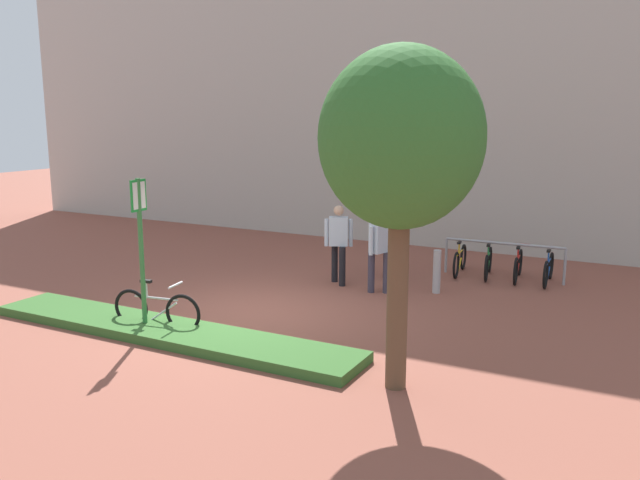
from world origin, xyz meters
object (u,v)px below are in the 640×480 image
Objects in this scene: bike_rack_cluster at (503,263)px; person_suited_dark at (389,234)px; person_casual_tan at (379,246)px; bollard_steel at (437,272)px; parking_sign_post at (140,233)px; tree_sidewalk at (401,141)px; bike_at_sign at (157,309)px; person_shirt_blue at (339,239)px.

person_suited_dark is (-2.32, -1.07, 0.64)m from bike_rack_cluster.
bollard_steel is at bearing 26.81° from person_casual_tan.
parking_sign_post is at bearing -125.01° from bike_rack_cluster.
bike_rack_cluster is (-0.03, 6.66, -2.95)m from tree_sidewalk.
bike_at_sign reaches higher than bike_rack_cluster.
person_suited_dark is 1.00× the size of person_casual_tan.
person_shirt_blue is (1.42, 4.16, 0.63)m from bike_at_sign.
parking_sign_post is at bearing 178.02° from tree_sidewalk.
bike_rack_cluster is 1.55× the size of person_casual_tan.
bollard_steel is at bearing 52.24° from parking_sign_post.
tree_sidewalk reaches higher than bike_at_sign.
tree_sidewalk is 5.00× the size of bollard_steel.
bike_at_sign is at bearing 69.43° from parking_sign_post.
bike_at_sign is at bearing -125.43° from bike_rack_cluster.
person_suited_dark reaches higher than bike_at_sign.
person_suited_dark is at bearing 54.94° from person_shirt_blue.
person_suited_dark is (2.16, 5.22, 0.63)m from bike_at_sign.
bollard_steel is 1.30m from person_casual_tan.
person_casual_tan is (1.05, -0.26, 0.00)m from person_shirt_blue.
bike_at_sign is at bearing -112.45° from person_suited_dark.
bike_at_sign is 5.68m from person_suited_dark.
bike_rack_cluster is 2.07m from bollard_steel.
parking_sign_post is at bearing -112.38° from person_suited_dark.
parking_sign_post is 4.68m from person_shirt_blue.
tree_sidewalk is 4.86m from parking_sign_post.
tree_sidewalk is 5.68m from bollard_steel.
tree_sidewalk reaches higher than person_casual_tan.
bike_at_sign is at bearing -108.78° from person_shirt_blue.
bollard_steel is 0.52× the size of person_shirt_blue.
person_casual_tan is at bearing -153.19° from bollard_steel.
parking_sign_post reaches higher than bollard_steel.
bollard_steel is at bearing 51.56° from bike_at_sign.
person_shirt_blue and person_casual_tan have the same top height.
bike_at_sign is 0.63× the size of bike_rack_cluster.
person_casual_tan is at bearing -130.15° from bike_rack_cluster.
bike_rack_cluster is at bearing 24.73° from person_suited_dark.
tree_sidewalk is 2.70× the size of bike_at_sign.
parking_sign_post is 8.05m from bike_rack_cluster.
parking_sign_post is 4.90m from person_casual_tan.
tree_sidewalk is at bearing -4.70° from bike_at_sign.
tree_sidewalk reaches higher than bollard_steel.
tree_sidewalk is at bearing -67.23° from person_suited_dark.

